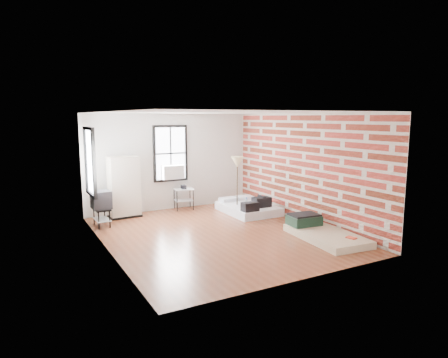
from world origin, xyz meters
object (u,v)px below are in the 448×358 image
wardrobe (124,187)px  floor_lamp (237,165)px  mattress_main (248,207)px  side_table (184,193)px  tv_stand (101,201)px  mattress_bare (321,232)px

wardrobe → floor_lamp: size_ratio=1.03×
mattress_main → side_table: 1.96m
floor_lamp → tv_stand: bearing=174.3°
side_table → tv_stand: size_ratio=0.81×
mattress_bare → side_table: side_table is taller
mattress_bare → tv_stand: bearing=146.9°
wardrobe → side_table: 1.79m
mattress_bare → floor_lamp: 3.24m
tv_stand → side_table: bearing=14.8°
wardrobe → tv_stand: wardrobe is taller
side_table → floor_lamp: (1.19, -1.08, 0.87)m
mattress_bare → mattress_main: bearing=99.6°
mattress_bare → wardrobe: size_ratio=1.24×
mattress_bare → wardrobe: bearing=136.2°
mattress_main → wardrobe: size_ratio=1.05×
mattress_bare → wardrobe: wardrobe is taller
floor_lamp → tv_stand: 3.78m
mattress_main → tv_stand: size_ratio=1.93×
mattress_main → tv_stand: 4.03m
side_table → tv_stand: bearing=-164.0°
wardrobe → side_table: (1.76, 0.07, -0.33)m
tv_stand → mattress_main: bearing=-9.1°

